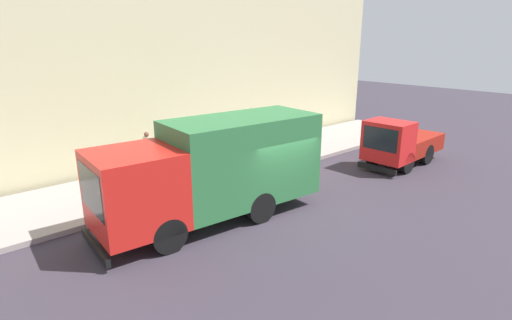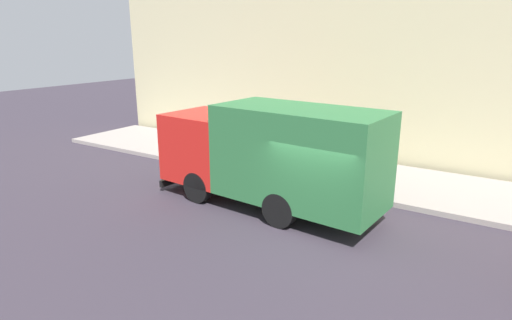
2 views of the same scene
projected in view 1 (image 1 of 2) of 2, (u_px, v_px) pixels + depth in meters
The scene contains 6 objects.
ground at pixel (279, 212), 13.75m from camera, with size 80.00×80.00×0.00m, color #362E39.
sidewalk at pixel (195, 173), 17.41m from camera, with size 4.27×30.00×0.17m, color #9D938D.
building_facade at pixel (158, 50), 17.82m from camera, with size 0.50×30.00×10.39m, color beige.
large_utility_truck at pixel (215, 168), 12.66m from camera, with size 2.87×7.57×3.27m.
small_flatbed_truck at pixel (400, 143), 18.48m from camera, with size 2.08×4.72×2.23m.
pedestrian_walking at pixel (148, 149), 17.44m from camera, with size 0.41×0.41×1.66m.
Camera 1 is at (-8.97, 8.95, 5.68)m, focal length 28.25 mm.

